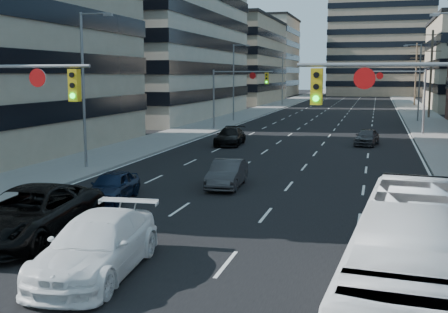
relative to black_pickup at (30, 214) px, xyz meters
name	(u,v)px	position (x,y,z in m)	size (l,w,h in m)	color
road_surface	(352,98)	(5.20, 123.32, -0.88)	(18.00, 300.00, 0.02)	black
sidewalk_left	(305,97)	(-6.30, 123.32, -0.81)	(5.00, 300.00, 0.15)	slate
sidewalk_right	(402,98)	(16.70, 123.32, -0.81)	(5.00, 300.00, 0.15)	slate
office_left_mid	(121,9)	(-21.80, 53.32, 13.11)	(26.00, 34.00, 28.00)	#ADA089
office_left_far	(224,62)	(-18.80, 93.32, 7.11)	(20.00, 30.00, 16.00)	gray
bg_block_left	(249,58)	(-22.80, 133.32, 9.11)	(24.00, 24.00, 20.00)	#ADA089
signal_near_right	(433,116)	(12.65, 1.31, 3.44)	(6.59, 0.33, 6.00)	slate
signal_far_left	(236,87)	(-2.48, 38.31, 3.41)	(6.09, 0.33, 6.00)	slate
signal_far_right	(398,88)	(12.88, 38.31, 3.41)	(6.09, 0.33, 6.00)	slate
utility_pole_midblock	(431,72)	(17.40, 59.32, 4.89)	(2.20, 0.28, 11.00)	#4C3D2D
utility_pole_distant	(416,73)	(17.40, 89.32, 4.89)	(2.20, 0.28, 11.00)	#4C3D2D
streetlight_left_near	(86,83)	(-5.14, 13.32, 4.17)	(2.03, 0.22, 9.00)	slate
streetlight_left_mid	(235,79)	(-5.14, 48.32, 4.17)	(2.03, 0.22, 9.00)	slate
streetlight_left_far	(283,77)	(-5.14, 83.32, 4.17)	(2.03, 0.22, 9.00)	slate
streetlight_right_far	(418,79)	(15.54, 53.32, 4.17)	(2.03, 0.22, 9.00)	slate
black_pickup	(30,214)	(0.00, 0.00, 0.00)	(2.94, 6.38, 1.77)	black
white_van	(96,246)	(3.72, -2.36, -0.07)	(2.27, 5.59, 1.62)	white
transit_bus	(416,273)	(12.00, -4.09, 0.54)	(2.40, 10.24, 2.85)	white
sedan_blue	(112,186)	(0.00, 6.07, -0.22)	(1.57, 3.90, 1.33)	black
sedan_grey_center	(227,174)	(4.08, 10.36, -0.21)	(1.42, 4.08, 1.35)	#303032
sedan_black_far	(230,136)	(0.00, 26.53, -0.20)	(1.93, 4.76, 1.38)	black
sedan_grey_right	(367,137)	(10.40, 29.24, -0.22)	(1.57, 3.90, 1.33)	#39393C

